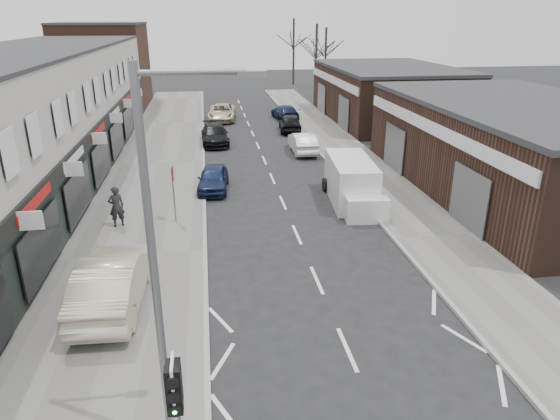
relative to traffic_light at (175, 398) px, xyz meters
name	(u,v)px	position (x,y,z in m)	size (l,w,h in m)	color
ground	(369,399)	(4.40, 2.02, -2.41)	(160.00, 160.00, 0.00)	black
pavement_left	(158,163)	(-2.35, 24.02, -2.35)	(5.50, 64.00, 0.12)	slate
pavement_right	(350,156)	(10.15, 24.02, -2.35)	(3.50, 64.00, 0.12)	slate
shop_terrace_left	(22,119)	(-9.10, 21.52, 1.14)	(8.00, 41.00, 7.10)	beige
brick_block_far	(105,67)	(-9.10, 47.02, 1.59)	(8.00, 10.00, 8.00)	#452A1D
right_unit_near	(519,150)	(16.90, 16.02, -0.16)	(10.00, 18.00, 4.50)	#382319
right_unit_far	(387,94)	(16.90, 36.02, -0.16)	(10.00, 16.00, 4.50)	#382319
tree_far_a	(315,97)	(13.40, 50.02, -2.41)	(3.60, 3.60, 8.00)	#382D26
tree_far_b	(324,90)	(15.90, 56.02, -2.41)	(3.60, 3.60, 7.50)	#382D26
tree_far_c	(293,84)	(12.90, 62.02, -2.41)	(3.60, 3.60, 8.50)	#382D26
traffic_light	(175,398)	(0.00, 0.00, 0.00)	(0.28, 0.60, 3.10)	slate
street_lamp	(162,257)	(-0.13, 1.22, 2.20)	(2.23, 0.22, 8.00)	slate
warning_sign	(173,177)	(-0.76, 14.02, -0.21)	(0.12, 0.80, 2.70)	slate
white_van	(352,183)	(7.80, 15.57, -1.39)	(2.36, 5.71, 2.16)	white
sedan_on_pavement	(112,281)	(-2.40, 7.21, -1.44)	(1.80, 5.17, 1.70)	#C1B69A
pedestrian	(116,206)	(-3.27, 13.83, -1.37)	(0.67, 0.44, 1.84)	black
parked_car_left_a	(213,178)	(1.00, 18.51, -1.77)	(1.53, 3.81, 1.30)	#152144
parked_car_left_b	(215,135)	(1.35, 28.99, -1.73)	(1.91, 4.69, 1.36)	black
parked_car_left_c	(222,112)	(2.20, 37.85, -1.71)	(2.34, 5.08, 1.41)	beige
parked_car_right_a	(303,143)	(7.24, 25.60, -1.72)	(1.46, 4.20, 1.38)	silver
parked_car_right_b	(290,123)	(7.50, 32.38, -1.71)	(1.67, 4.16, 1.42)	black
parked_car_right_c	(285,112)	(7.90, 37.48, -1.77)	(1.81, 4.45, 1.29)	#131D3D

